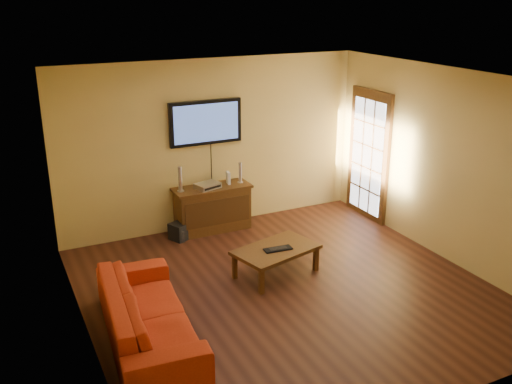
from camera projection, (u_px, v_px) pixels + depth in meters
ground_plane at (287, 290)px, 7.37m from camera, size 5.00×5.00×0.00m
room_walls at (266, 152)px, 7.34m from camera, size 5.00×5.00×5.00m
french_door at (368, 157)px, 9.47m from camera, size 0.07×1.02×2.22m
media_console at (213, 208)px, 9.11m from camera, size 1.24×0.47×0.73m
television at (206, 123)px, 8.82m from camera, size 1.17×0.08×0.69m
coffee_table at (276, 251)px, 7.67m from camera, size 1.24×0.93×0.39m
sofa at (147, 306)px, 6.18m from camera, size 0.83×2.23×0.86m
speaker_left at (180, 180)px, 8.72m from camera, size 0.11×0.11×0.39m
speaker_right at (240, 173)px, 9.14m from camera, size 0.09×0.09×0.34m
av_receiver at (208, 186)px, 8.91m from camera, size 0.43×0.36×0.08m
game_console at (228, 178)px, 9.10m from camera, size 0.06×0.15×0.20m
subwoofer at (180, 231)px, 8.84m from camera, size 0.35×0.35×0.26m
bottle at (182, 237)px, 8.73m from camera, size 0.07×0.07×0.20m
keyboard at (278, 249)px, 7.60m from camera, size 0.39×0.17×0.02m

